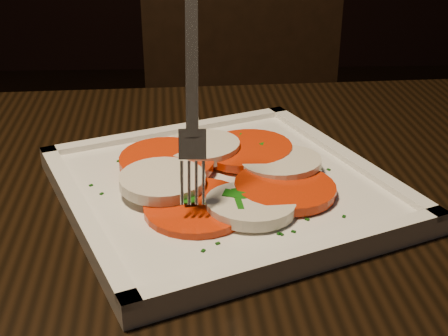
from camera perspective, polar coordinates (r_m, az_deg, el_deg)
name	(u,v)px	position (r m, az deg, el deg)	size (l,w,h in m)	color
chair	(247,127)	(1.31, 2.09, 3.73)	(0.44, 0.44, 0.93)	black
plate	(224,190)	(0.58, 0.00, -2.02)	(0.28, 0.28, 0.01)	white
caprese_salad	(224,174)	(0.57, 0.00, -0.58)	(0.23, 0.23, 0.02)	red
fork	(192,76)	(0.50, -2.90, 8.36)	(0.03, 0.07, 0.19)	white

